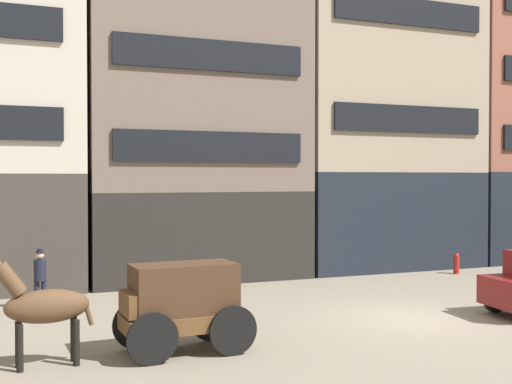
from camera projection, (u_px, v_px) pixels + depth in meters
ground_plane at (413, 319)px, 17.61m from camera, size 120.00×120.00×0.00m
building_center_left at (185, 105)px, 26.16m from camera, size 8.88×7.42×13.70m
building_center_right at (364, 117)px, 29.34m from camera, size 8.79×7.42×13.31m
building_far_right at (506, 118)px, 32.43m from camera, size 8.53×7.42×13.74m
cargo_wagon at (182, 301)px, 14.22m from camera, size 2.95×1.60×1.98m
draft_horse at (42, 306)px, 13.11m from camera, size 2.35×0.66×2.30m
pedestrian_officer at (40, 276)px, 18.89m from camera, size 0.50×0.50×1.79m
fire_hydrant_curbside at (456, 263)px, 25.93m from camera, size 0.24×0.24×0.83m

